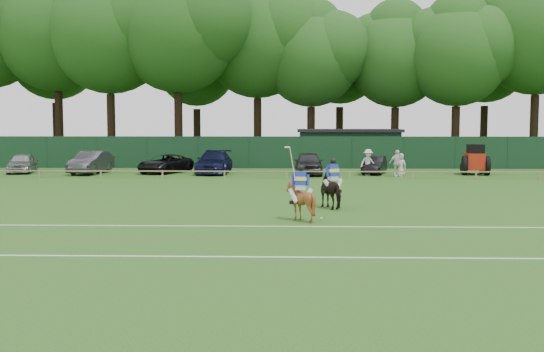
{
  "coord_description": "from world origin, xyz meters",
  "views": [
    {
      "loc": [
        1.26,
        -22.5,
        3.52
      ],
      "look_at": [
        0.5,
        3.0,
        1.4
      ],
      "focal_mm": 42.0,
      "sensor_mm": 36.0,
      "label": 1
    }
  ],
  "objects_px": {
    "suv_black": "(165,164)",
    "sedan_navy": "(214,162)",
    "spectator_left": "(368,162)",
    "sedan_silver": "(22,163)",
    "estate_black": "(374,165)",
    "utility_shed": "(348,147)",
    "horse_chestnut": "(300,201)",
    "sedan_grey": "(91,162)",
    "spectator_right": "(401,165)",
    "tractor": "(475,160)",
    "polo_ball": "(321,218)",
    "spectator_mid": "(397,163)",
    "horse_dark": "(333,191)",
    "hatch_grey": "(309,163)"
  },
  "relations": [
    {
      "from": "spectator_mid",
      "to": "tractor",
      "type": "distance_m",
      "value": 5.9
    },
    {
      "from": "horse_chestnut",
      "to": "suv_black",
      "type": "relative_size",
      "value": 0.3
    },
    {
      "from": "suv_black",
      "to": "sedan_navy",
      "type": "distance_m",
      "value": 3.54
    },
    {
      "from": "horse_chestnut",
      "to": "estate_black",
      "type": "distance_m",
      "value": 22.12
    },
    {
      "from": "sedan_navy",
      "to": "estate_black",
      "type": "bearing_deg",
      "value": -0.48
    },
    {
      "from": "sedan_silver",
      "to": "estate_black",
      "type": "relative_size",
      "value": 1.09
    },
    {
      "from": "polo_ball",
      "to": "utility_shed",
      "type": "xyz_separation_m",
      "value": [
        3.62,
        29.4,
        1.49
      ]
    },
    {
      "from": "horse_dark",
      "to": "spectator_mid",
      "type": "bearing_deg",
      "value": -135.66
    },
    {
      "from": "sedan_navy",
      "to": "spectator_left",
      "type": "xyz_separation_m",
      "value": [
        10.59,
        -1.56,
        0.1
      ]
    },
    {
      "from": "suv_black",
      "to": "estate_black",
      "type": "distance_m",
      "value": 14.73
    },
    {
      "from": "hatch_grey",
      "to": "horse_chestnut",
      "type": "bearing_deg",
      "value": -91.27
    },
    {
      "from": "suv_black",
      "to": "utility_shed",
      "type": "height_order",
      "value": "utility_shed"
    },
    {
      "from": "suv_black",
      "to": "spectator_right",
      "type": "xyz_separation_m",
      "value": [
        16.18,
        -2.59,
        0.12
      ]
    },
    {
      "from": "sedan_silver",
      "to": "spectator_mid",
      "type": "height_order",
      "value": "spectator_mid"
    },
    {
      "from": "horse_chestnut",
      "to": "sedan_navy",
      "type": "bearing_deg",
      "value": -70.37
    },
    {
      "from": "suv_black",
      "to": "polo_ball",
      "type": "distance_m",
      "value": 23.87
    },
    {
      "from": "hatch_grey",
      "to": "estate_black",
      "type": "distance_m",
      "value": 4.66
    },
    {
      "from": "horse_dark",
      "to": "hatch_grey",
      "type": "bearing_deg",
      "value": -115.52
    },
    {
      "from": "sedan_navy",
      "to": "tractor",
      "type": "height_order",
      "value": "tractor"
    },
    {
      "from": "estate_black",
      "to": "sedan_navy",
      "type": "bearing_deg",
      "value": -165.62
    },
    {
      "from": "spectator_left",
      "to": "polo_ball",
      "type": "relative_size",
      "value": 19.7
    },
    {
      "from": "horse_chestnut",
      "to": "utility_shed",
      "type": "height_order",
      "value": "utility_shed"
    },
    {
      "from": "sedan_grey",
      "to": "spectator_right",
      "type": "relative_size",
      "value": 3.09
    },
    {
      "from": "horse_dark",
      "to": "spectator_right",
      "type": "distance_m",
      "value": 16.79
    },
    {
      "from": "hatch_grey",
      "to": "spectator_left",
      "type": "relative_size",
      "value": 2.6
    },
    {
      "from": "sedan_grey",
      "to": "polo_ball",
      "type": "xyz_separation_m",
      "value": [
        15.1,
        -20.87,
        -0.74
      ]
    },
    {
      "from": "hatch_grey",
      "to": "utility_shed",
      "type": "relative_size",
      "value": 0.55
    },
    {
      "from": "horse_dark",
      "to": "utility_shed",
      "type": "relative_size",
      "value": 0.21
    },
    {
      "from": "spectator_left",
      "to": "utility_shed",
      "type": "height_order",
      "value": "utility_shed"
    },
    {
      "from": "utility_shed",
      "to": "tractor",
      "type": "xyz_separation_m",
      "value": [
        7.86,
        -8.64,
        -0.55
      ]
    },
    {
      "from": "sedan_navy",
      "to": "utility_shed",
      "type": "distance_m",
      "value": 12.97
    },
    {
      "from": "horse_dark",
      "to": "sedan_navy",
      "type": "relative_size",
      "value": 0.32
    },
    {
      "from": "hatch_grey",
      "to": "spectator_mid",
      "type": "bearing_deg",
      "value": -12.48
    },
    {
      "from": "sedan_grey",
      "to": "suv_black",
      "type": "height_order",
      "value": "sedan_grey"
    },
    {
      "from": "suv_black",
      "to": "utility_shed",
      "type": "xyz_separation_m",
      "value": [
        13.66,
        7.75,
        0.88
      ]
    },
    {
      "from": "sedan_silver",
      "to": "horse_chestnut",
      "type": "bearing_deg",
      "value": -60.71
    },
    {
      "from": "suv_black",
      "to": "tractor",
      "type": "height_order",
      "value": "tractor"
    },
    {
      "from": "estate_black",
      "to": "tractor",
      "type": "relative_size",
      "value": 1.41
    },
    {
      "from": "hatch_grey",
      "to": "estate_black",
      "type": "xyz_separation_m",
      "value": [
        4.59,
        0.81,
        -0.17
      ]
    },
    {
      "from": "sedan_navy",
      "to": "tractor",
      "type": "bearing_deg",
      "value": -1.48
    },
    {
      "from": "sedan_navy",
      "to": "horse_chestnut",
      "type": "bearing_deg",
      "value": -74.74
    },
    {
      "from": "suv_black",
      "to": "estate_black",
      "type": "height_order",
      "value": "suv_black"
    },
    {
      "from": "horse_dark",
      "to": "spectator_right",
      "type": "bearing_deg",
      "value": -136.45
    },
    {
      "from": "horse_dark",
      "to": "suv_black",
      "type": "xyz_separation_m",
      "value": [
        -10.66,
        18.45,
        -0.08
      ]
    },
    {
      "from": "sedan_navy",
      "to": "hatch_grey",
      "type": "bearing_deg",
      "value": -8.01
    },
    {
      "from": "spectator_right",
      "to": "utility_shed",
      "type": "height_order",
      "value": "utility_shed"
    },
    {
      "from": "polo_ball",
      "to": "spectator_left",
      "type": "bearing_deg",
      "value": 78.36
    },
    {
      "from": "sedan_grey",
      "to": "utility_shed",
      "type": "height_order",
      "value": "utility_shed"
    },
    {
      "from": "horse_chestnut",
      "to": "hatch_grey",
      "type": "height_order",
      "value": "hatch_grey"
    },
    {
      "from": "horse_chestnut",
      "to": "sedan_grey",
      "type": "bearing_deg",
      "value": -51.11
    }
  ]
}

